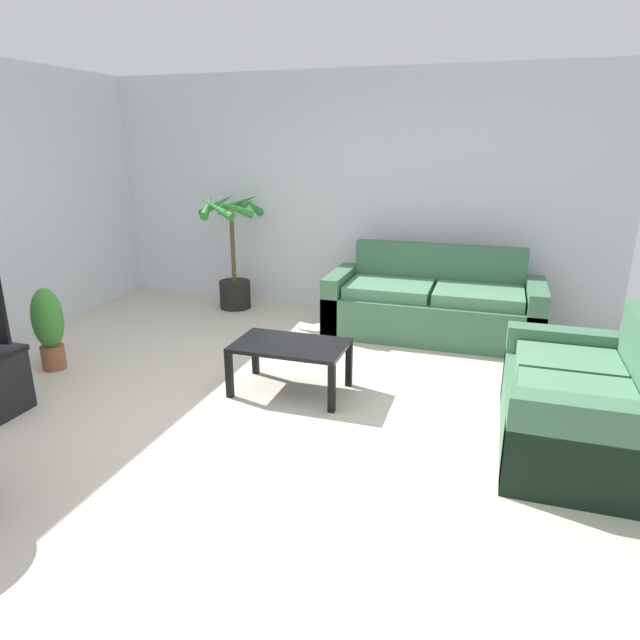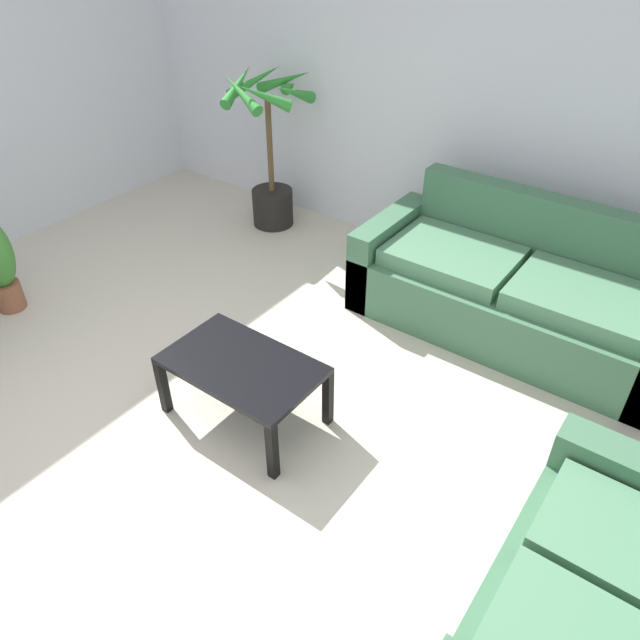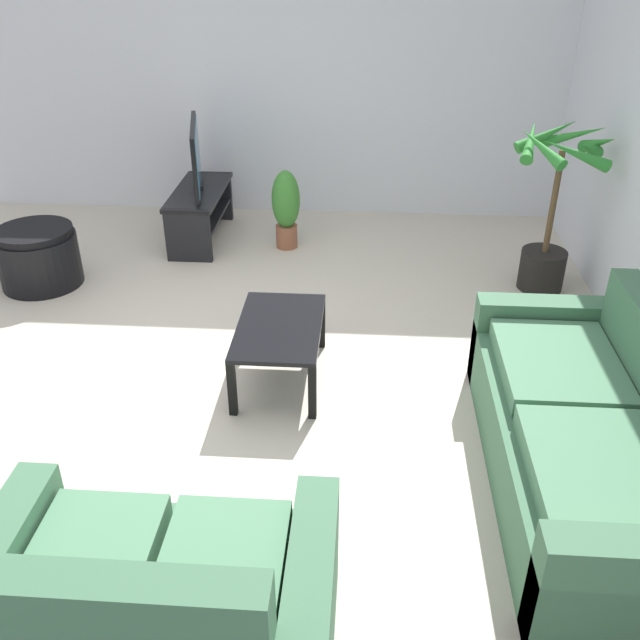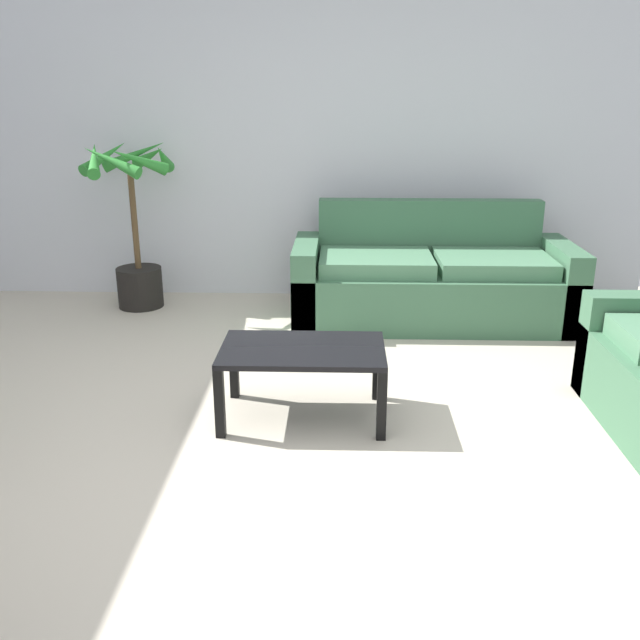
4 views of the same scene
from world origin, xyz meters
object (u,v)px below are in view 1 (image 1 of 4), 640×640
object	(u,v)px
tv	(24,174)
coffee_table	(405,315)
couch_main	(565,216)
tv_stand	(43,239)
potted_palm	(363,117)
potted_plant_small	(150,159)

from	to	relation	value
tv	coffee_table	xyz separation A→B (m)	(2.26, 0.64, -0.40)
couch_main	tv_stand	size ratio (longest dim) A/B	1.90
potted_palm	potted_plant_small	world-z (taller)	potted_palm
couch_main	potted_plant_small	size ratio (longest dim) A/B	3.25
couch_main	potted_plant_small	xyz separation A→B (m)	(-2.74, -1.12, 0.05)
potted_palm	tv_stand	bearing A→B (deg)	-107.33
potted_palm	coffee_table	bearing A→B (deg)	-51.05
coffee_table	potted_plant_small	bearing A→B (deg)	169.68
tv_stand	tv	world-z (taller)	tv
tv	potted_plant_small	bearing A→B (deg)	99.35
tv	couch_main	bearing A→B (deg)	40.74
tv	coffee_table	bearing A→B (deg)	15.84
couch_main	tv	bearing A→B (deg)	-139.26
couch_main	tv	size ratio (longest dim) A/B	2.31
coffee_table	potted_plant_small	distance (m)	2.48
couch_main	potted_palm	distance (m)	1.81
couch_main	tv_stand	bearing A→B (deg)	-139.22
couch_main	potted_palm	world-z (taller)	potted_palm
couch_main	coffee_table	bearing A→B (deg)	-100.86
tv_stand	potted_palm	distance (m)	2.61
potted_palm	couch_main	bearing A→B (deg)	-8.72
coffee_table	couch_main	bearing A→B (deg)	79.14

